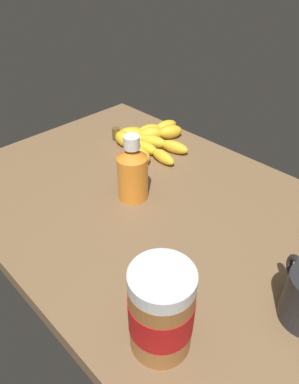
# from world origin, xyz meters

# --- Properties ---
(ground_plane) EXTENTS (0.86, 0.60, 0.04)m
(ground_plane) POSITION_xyz_m (0.00, 0.00, -0.02)
(ground_plane) COLOR brown
(banana_bunch) EXTENTS (0.22, 0.23, 0.04)m
(banana_bunch) POSITION_xyz_m (0.18, -0.16, 0.02)
(banana_bunch) COLOR yellow
(banana_bunch) RESTS_ON ground_plane
(peanut_butter_jar) EXTENTS (0.08, 0.08, 0.14)m
(peanut_butter_jar) POSITION_xyz_m (-0.23, 0.20, 0.07)
(peanut_butter_jar) COLOR #9E602D
(peanut_butter_jar) RESTS_ON ground_plane
(honey_bottle) EXTENTS (0.06, 0.06, 0.14)m
(honey_bottle) POSITION_xyz_m (0.04, 0.01, 0.06)
(honey_bottle) COLOR orange
(honey_bottle) RESTS_ON ground_plane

